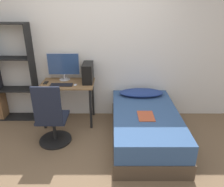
{
  "coord_description": "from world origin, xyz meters",
  "views": [
    {
      "loc": [
        0.26,
        -2.38,
        2.15
      ],
      "look_at": [
        0.26,
        0.84,
        0.75
      ],
      "focal_mm": 35.0,
      "sensor_mm": 36.0,
      "label": 1
    }
  ],
  "objects": [
    {
      "name": "bookshelf",
      "position": [
        -1.7,
        1.39,
        0.87
      ],
      "size": [
        0.79,
        0.3,
        1.79
      ],
      "color": "black",
      "rests_on": "ground_plane"
    },
    {
      "name": "monitor",
      "position": [
        -0.61,
        1.43,
        1.05
      ],
      "size": [
        0.58,
        0.2,
        0.5
      ],
      "color": "#B7B7BC",
      "rests_on": "desk"
    },
    {
      "name": "office_chair",
      "position": [
        -0.67,
        0.55,
        0.39
      ],
      "size": [
        0.52,
        0.52,
        1.04
      ],
      "color": "black",
      "rests_on": "ground_plane"
    },
    {
      "name": "keyboard",
      "position": [
        -0.61,
        1.13,
        0.79
      ],
      "size": [
        0.38,
        0.13,
        0.02
      ],
      "color": "black",
      "rests_on": "desk"
    },
    {
      "name": "wall_back",
      "position": [
        0.0,
        1.56,
        1.25
      ],
      "size": [
        8.0,
        0.05,
        2.5
      ],
      "color": "silver",
      "rests_on": "ground_plane"
    },
    {
      "name": "phone",
      "position": [
        -0.92,
        1.25,
        0.78
      ],
      "size": [
        0.07,
        0.14,
        0.01
      ],
      "color": "black",
      "rests_on": "desk"
    },
    {
      "name": "mouse",
      "position": [
        -0.37,
        1.13,
        0.79
      ],
      "size": [
        0.06,
        0.09,
        0.02
      ],
      "color": "silver",
      "rests_on": "desk"
    },
    {
      "name": "desk",
      "position": [
        -0.53,
        1.25,
        0.64
      ],
      "size": [
        0.94,
        0.58,
        0.78
      ],
      "color": "brown",
      "rests_on": "ground_plane"
    },
    {
      "name": "magazine",
      "position": [
        0.77,
        0.5,
        0.53
      ],
      "size": [
        0.24,
        0.32,
        0.01
      ],
      "color": "#B24C2D",
      "rests_on": "bed"
    },
    {
      "name": "ground_plane",
      "position": [
        0.0,
        0.0,
        0.0
      ],
      "size": [
        14.0,
        14.0,
        0.0
      ],
      "primitive_type": "plane",
      "color": "brown"
    },
    {
      "name": "bed",
      "position": [
        0.8,
        0.64,
        0.26
      ],
      "size": [
        1.05,
        1.8,
        0.52
      ],
      "color": "#4C3D2D",
      "rests_on": "ground_plane"
    },
    {
      "name": "pc_tower",
      "position": [
        -0.16,
        1.32,
        0.95
      ],
      "size": [
        0.17,
        0.4,
        0.34
      ],
      "color": "black",
      "rests_on": "desk"
    },
    {
      "name": "pillow",
      "position": [
        0.8,
        1.28,
        0.58
      ],
      "size": [
        0.8,
        0.36,
        0.11
      ],
      "color": "navy",
      "rests_on": "bed"
    }
  ]
}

